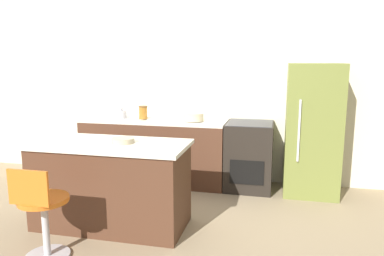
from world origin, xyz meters
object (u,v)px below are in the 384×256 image
Objects in this scene: refrigerator at (313,130)px; mixing_bowl at (194,117)px; stool_chair at (42,215)px; kettle at (120,113)px; oven_range at (249,156)px.

refrigerator is 6.24× the size of mixing_bowl.
stool_chair is 2.42m from mixing_bowl.
kettle is (-2.59, -0.02, 0.13)m from refrigerator.
oven_range is at bearing 179.90° from refrigerator.
mixing_bowl is (-0.75, -0.02, 0.50)m from oven_range.
stool_chair is at bearing -136.39° from refrigerator.
refrigerator is (0.79, -0.00, 0.38)m from oven_range.
kettle is at bearing -180.00° from mixing_bowl.
oven_range is 1.88m from kettle.
stool_chair is (-2.35, -2.24, -0.42)m from refrigerator.
stool_chair is at bearing -124.92° from oven_range.
mixing_bowl is (0.82, 2.22, 0.54)m from stool_chair.
kettle reaches higher than mixing_bowl.
refrigerator reaches higher than stool_chair.
oven_range is 0.54× the size of refrigerator.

